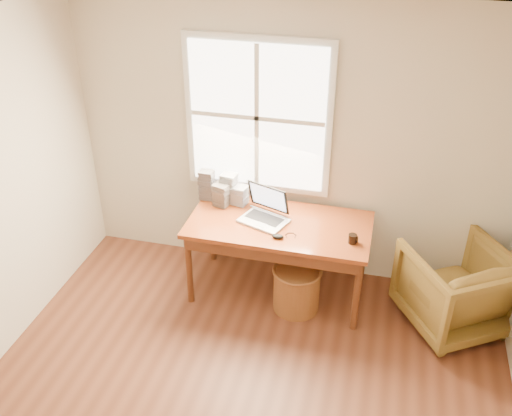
% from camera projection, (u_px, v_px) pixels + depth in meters
% --- Properties ---
extents(room_shell, '(4.04, 4.54, 2.64)m').
position_uv_depth(room_shell, '(219.00, 286.00, 3.34)').
color(room_shell, brown).
rests_on(room_shell, ground).
extents(desk, '(1.60, 0.80, 0.04)m').
position_uv_depth(desk, '(279.00, 225.00, 5.00)').
color(desk, brown).
rests_on(desk, room_shell).
extents(armchair, '(1.10, 1.11, 0.74)m').
position_uv_depth(armchair, '(456.00, 288.00, 4.81)').
color(armchair, brown).
rests_on(armchair, room_shell).
extents(wicker_stool, '(0.49, 0.49, 0.41)m').
position_uv_depth(wicker_stool, '(297.00, 289.00, 5.06)').
color(wicker_stool, brown).
rests_on(wicker_stool, room_shell).
extents(laptop, '(0.51, 0.52, 0.29)m').
position_uv_depth(laptop, '(264.00, 208.00, 4.93)').
color(laptop, silver).
rests_on(laptop, desk).
extents(mouse, '(0.10, 0.06, 0.03)m').
position_uv_depth(mouse, '(278.00, 236.00, 4.78)').
color(mouse, black).
rests_on(mouse, desk).
extents(coffee_mug, '(0.09, 0.09, 0.08)m').
position_uv_depth(coffee_mug, '(352.00, 239.00, 4.71)').
color(coffee_mug, black).
rests_on(coffee_mug, desk).
extents(cd_stack_a, '(0.16, 0.14, 0.28)m').
position_uv_depth(cd_stack_a, '(229.00, 188.00, 5.25)').
color(cd_stack_a, '#B8BCC4').
rests_on(cd_stack_a, desk).
extents(cd_stack_b, '(0.17, 0.15, 0.21)m').
position_uv_depth(cd_stack_b, '(222.00, 195.00, 5.20)').
color(cd_stack_b, '#26262B').
rests_on(cd_stack_b, desk).
extents(cd_stack_c, '(0.13, 0.11, 0.29)m').
position_uv_depth(cd_stack_c, '(207.00, 185.00, 5.29)').
color(cd_stack_c, gray).
rests_on(cd_stack_c, desk).
extents(cd_stack_d, '(0.17, 0.15, 0.18)m').
position_uv_depth(cd_stack_d, '(239.00, 195.00, 5.23)').
color(cd_stack_d, '#B6BAC2').
rests_on(cd_stack_d, desk).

